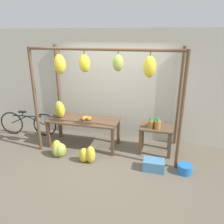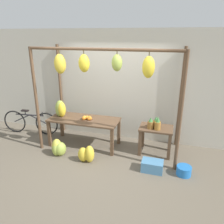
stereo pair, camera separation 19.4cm
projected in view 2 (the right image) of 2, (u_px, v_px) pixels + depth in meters
name	position (u px, v px, depth m)	size (l,w,h in m)	color
ground_plane	(99.00, 163.00, 4.80)	(20.00, 20.00, 0.00)	#665B4C
shop_wall_back	(117.00, 86.00, 5.61)	(8.00, 0.08, 2.80)	beige
stall_awning	(103.00, 77.00, 4.58)	(3.25, 1.26, 2.42)	brown
display_table_main	(84.00, 122.00, 5.37)	(1.72, 0.72, 0.71)	brown
display_table_side	(156.00, 134.00, 5.03)	(0.75, 0.53, 0.66)	brown
banana_pile_on_table	(61.00, 109.00, 5.43)	(0.34, 0.31, 0.42)	yellow
orange_pile	(87.00, 118.00, 5.28)	(0.24, 0.17, 0.10)	orange
pineapple_cluster	(155.00, 124.00, 4.88)	(0.30, 0.26, 0.31)	olive
banana_pile_ground_left	(58.00, 148.00, 5.04)	(0.40, 0.33, 0.39)	#9EB247
banana_pile_ground_right	(87.00, 154.00, 4.78)	(0.41, 0.29, 0.39)	gold
fruit_crate_white	(152.00, 166.00, 4.47)	(0.43, 0.29, 0.23)	#4C84B2
blue_bucket	(184.00, 171.00, 4.35)	(0.29, 0.29, 0.19)	blue
parked_bicycle	(30.00, 122.00, 6.10)	(1.61, 0.22, 0.70)	black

